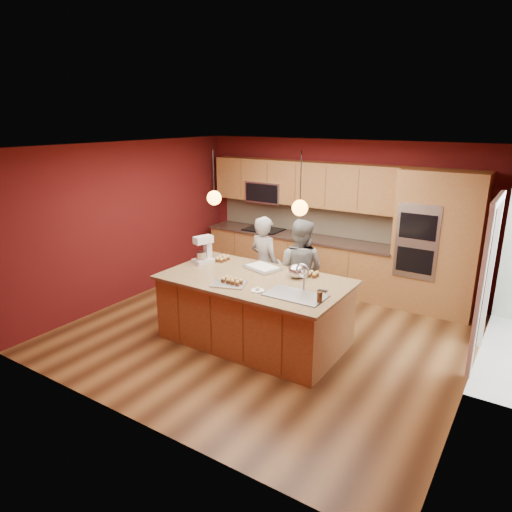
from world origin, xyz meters
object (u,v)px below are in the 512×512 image
Objects in this scene: mixing_bowl at (297,271)px; stand_mixer at (203,251)px; person_left at (264,265)px; person_right at (299,271)px; island at (255,309)px.

stand_mixer is at bearing -173.72° from mixing_bowl.
person_left is 0.63m from person_right.
person_left is 1.05m from stand_mixer.
stand_mixer is 1.52m from mixing_bowl.
island is 10.51× the size of mixing_bowl.
island is 1.04m from person_right.
island is 1.24m from stand_mixer.
person_left is (-0.46, 0.97, 0.31)m from island.
person_right reaches higher than mixing_bowl.
person_left reaches higher than stand_mixer.
stand_mixer is at bearing 170.72° from island.
person_left is at bearing -6.00° from person_right.
person_right is at bearing -165.30° from person_left.
mixing_bowl is at bearing 159.91° from person_left.
person_right is 0.73m from mixing_bowl.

